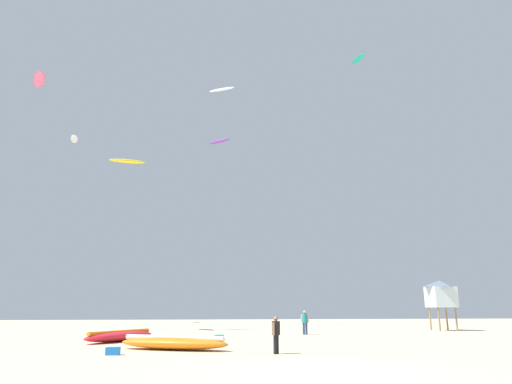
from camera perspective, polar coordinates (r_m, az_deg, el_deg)
ground_plane at (r=15.33m, az=8.41°, el=-21.42°), size 120.00×120.00×0.00m
person_foreground at (r=20.39m, az=2.53°, el=-17.17°), size 0.36×0.43×1.56m
person_midground at (r=34.35m, az=6.18°, el=-15.78°), size 0.53×0.38×1.70m
kite_grounded_near at (r=28.48m, az=-16.75°, el=-17.00°), size 4.17×5.26×0.68m
kite_grounded_mid at (r=22.51m, az=-10.35°, el=-18.21°), size 5.59×3.63×0.68m
lifeguard_tower at (r=42.57m, az=22.23°, el=-11.75°), size 2.30×2.30×4.15m
cooler_box at (r=20.82m, az=-17.58°, el=-18.56°), size 0.56×0.36×0.32m
gear_bag at (r=28.63m, az=-4.67°, el=-17.80°), size 0.56×0.36×0.32m
kite_aloft_0 at (r=49.98m, az=12.76°, el=16.02°), size 1.19×2.24×0.32m
kite_aloft_1 at (r=62.29m, az=-21.93°, el=6.23°), size 1.60×3.22×0.41m
kite_aloft_2 at (r=55.16m, az=-4.66°, el=6.35°), size 2.85×2.62×0.49m
kite_aloft_3 at (r=42.48m, az=-15.90°, el=3.75°), size 3.25×1.35×0.41m
kite_aloft_4 at (r=45.61m, az=-25.66°, el=12.64°), size 2.21×3.59×0.42m
kite_aloft_5 at (r=51.52m, az=-4.33°, el=12.75°), size 3.13×2.16×0.73m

